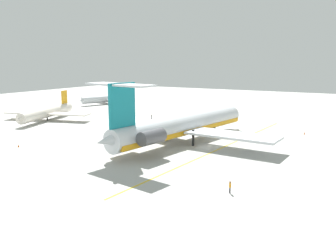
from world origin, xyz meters
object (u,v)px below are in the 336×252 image
at_px(airliner_mid_right, 107,99).
at_px(safety_cone_nose, 18,146).
at_px(main_jetliner, 180,126).
at_px(ground_crew_near_tail, 152,116).
at_px(airliner_mid_left, 46,113).
at_px(safety_cone_wingtip, 304,133).
at_px(ground_crew_portside, 189,116).
at_px(ground_crew_near_nose, 230,186).

distance_m(airliner_mid_right, safety_cone_nose, 77.06).
relative_size(airliner_mid_right, safety_cone_nose, 45.25).
relative_size(main_jetliner, ground_crew_near_tail, 28.45).
bearing_deg(safety_cone_nose, airliner_mid_left, 39.20).
height_order(airliner_mid_left, ground_crew_near_tail, airliner_mid_left).
height_order(main_jetliner, ground_crew_near_tail, main_jetliner).
bearing_deg(ground_crew_near_tail, airliner_mid_left, -97.86).
distance_m(airliner_mid_right, safety_cone_wingtip, 87.19).
bearing_deg(airliner_mid_left, ground_crew_near_tail, 104.85).
distance_m(airliner_mid_left, ground_crew_near_tail, 32.43).
bearing_deg(ground_crew_portside, airliner_mid_left, 164.82).
height_order(main_jetliner, airliner_mid_right, main_jetliner).
height_order(airliner_mid_right, safety_cone_wingtip, airliner_mid_right).
bearing_deg(ground_crew_near_nose, ground_crew_near_tail, 80.44).
bearing_deg(ground_crew_portside, ground_crew_near_nose, -105.03).
distance_m(airliner_mid_left, airliner_mid_right, 44.16).
xyz_separation_m(ground_crew_near_nose, ground_crew_portside, (53.08, 32.80, 0.02)).
bearing_deg(main_jetliner, airliner_mid_left, 91.80).
bearing_deg(ground_crew_near_nose, ground_crew_portside, 69.99).
relative_size(ground_crew_near_tail, safety_cone_wingtip, 3.11).
relative_size(airliner_mid_right, ground_crew_near_nose, 14.29).
xyz_separation_m(airliner_mid_left, ground_crew_near_nose, (-30.08, -70.25, -1.33)).
height_order(ground_crew_portside, safety_cone_wingtip, ground_crew_portside).
relative_size(airliner_mid_left, safety_cone_wingtip, 49.46).
distance_m(ground_crew_portside, safety_cone_nose, 52.26).
xyz_separation_m(ground_crew_near_nose, ground_crew_near_tail, (47.18, 42.73, -0.02)).
bearing_deg(airliner_mid_left, safety_cone_wingtip, 86.48).
bearing_deg(safety_cone_wingtip, airliner_mid_right, 73.06).
height_order(airliner_mid_left, safety_cone_nose, airliner_mid_left).
xyz_separation_m(ground_crew_near_tail, safety_cone_nose, (-43.99, 5.59, -0.81)).
bearing_deg(safety_cone_nose, main_jetliner, -54.21).
xyz_separation_m(ground_crew_portside, safety_cone_nose, (-49.89, 15.53, -0.85)).
relative_size(main_jetliner, ground_crew_portside, 27.47).
relative_size(main_jetliner, airliner_mid_right, 1.96).
relative_size(main_jetliner, safety_cone_nose, 88.51).
height_order(ground_crew_near_nose, ground_crew_near_tail, ground_crew_near_nose).
bearing_deg(safety_cone_nose, safety_cone_wingtip, -48.76).
distance_m(safety_cone_nose, safety_cone_wingtip, 67.14).
relative_size(ground_crew_near_nose, ground_crew_portside, 0.98).
distance_m(main_jetliner, safety_cone_wingtip, 33.08).
bearing_deg(safety_cone_wingtip, ground_crew_near_nose, 177.39).
bearing_deg(airliner_mid_right, safety_cone_wingtip, 93.89).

